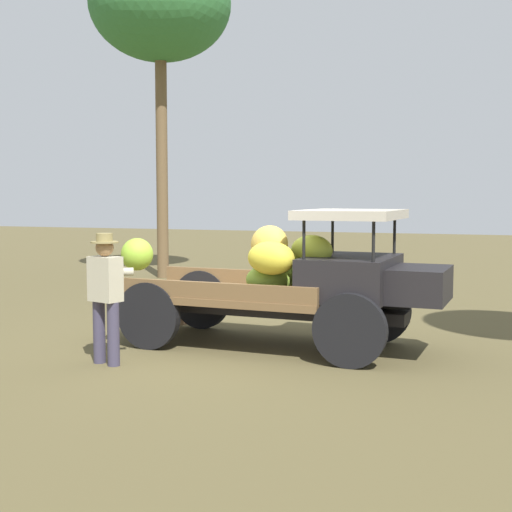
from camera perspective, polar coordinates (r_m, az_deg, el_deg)
The scene contains 5 objects.
ground_plane at distance 9.90m, azimuth -1.78°, elevation -7.23°, with size 60.00×60.00×0.00m, color brown.
truck at distance 9.51m, azimuth 3.61°, elevation -1.94°, with size 4.53×1.93×1.90m.
farmer at distance 8.83m, azimuth -12.09°, elevation -2.73°, with size 0.55×0.50×1.63m.
wooden_crate at distance 11.67m, azimuth -6.71°, elevation -4.28°, with size 0.46×0.50×0.44m, color #876040.
forest_tree_0 at distance 18.51m, azimuth -7.79°, elevation 19.48°, with size 3.51×3.51×8.20m.
Camera 1 is at (3.51, -9.02, 2.09)m, focal length 49.29 mm.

